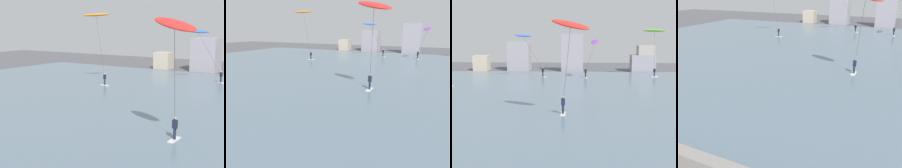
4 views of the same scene
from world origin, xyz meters
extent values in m
cube|color=slate|center=(0.00, 31.09, 0.05)|extent=(84.00, 52.00, 0.10)
cube|color=#B7A893|center=(-18.29, 59.59, 1.56)|extent=(3.00, 2.79, 3.11)
cube|color=gray|center=(-10.48, 60.30, 2.95)|extent=(4.46, 3.91, 5.89)
cube|color=gray|center=(0.62, 58.79, 3.78)|extent=(4.36, 2.04, 7.55)
cube|color=silver|center=(-16.43, 37.90, 0.13)|extent=(1.46, 0.69, 0.06)
cylinder|color=#191E33|center=(-16.43, 37.90, 0.55)|extent=(0.20, 0.20, 0.78)
cube|color=#191E33|center=(-16.43, 37.90, 1.24)|extent=(0.28, 0.37, 0.60)
sphere|color=beige|center=(-16.43, 37.90, 1.65)|extent=(0.20, 0.20, 0.20)
cylinder|color=#333333|center=(-17.39, 38.28, 5.22)|extent=(1.95, 0.78, 8.07)
ellipsoid|color=orange|center=(-18.35, 38.65, 9.40)|extent=(3.67, 2.87, 0.56)
cube|color=silver|center=(-4.26, 48.79, 0.13)|extent=(1.35, 1.25, 0.06)
cylinder|color=black|center=(-4.26, 48.79, 0.55)|extent=(0.20, 0.20, 0.78)
cube|color=black|center=(-4.26, 48.79, 1.24)|extent=(0.39, 0.40, 0.60)
sphere|color=beige|center=(-4.26, 48.79, 1.65)|extent=(0.20, 0.20, 0.20)
cylinder|color=#333333|center=(-5.81, 48.26, 4.10)|extent=(3.14, 1.08, 5.83)
ellipsoid|color=blue|center=(-7.36, 47.74, 7.16)|extent=(3.09, 2.48, 0.63)
cube|color=silver|center=(0.54, 22.44, 0.13)|extent=(0.45, 1.40, 0.06)
cylinder|color=#191E33|center=(0.54, 22.44, 0.55)|extent=(0.20, 0.20, 0.78)
cube|color=#191E33|center=(0.54, 22.44, 1.24)|extent=(0.34, 0.22, 0.60)
sphere|color=tan|center=(0.54, 22.44, 1.65)|extent=(0.20, 0.20, 0.20)
cylinder|color=#333333|center=(0.90, 21.39, 4.52)|extent=(0.74, 2.15, 6.66)
ellipsoid|color=red|center=(1.25, 20.33, 7.99)|extent=(3.54, 2.17, 1.39)
cube|color=silver|center=(3.12, 47.99, 0.13)|extent=(0.71, 1.46, 0.06)
cylinder|color=black|center=(3.12, 47.99, 0.55)|extent=(0.20, 0.20, 0.78)
cube|color=black|center=(3.12, 47.99, 1.24)|extent=(0.38, 0.28, 0.60)
sphere|color=#9E7051|center=(3.12, 47.99, 1.65)|extent=(0.20, 0.20, 0.20)
cylinder|color=#333333|center=(3.83, 47.29, 3.61)|extent=(1.45, 1.43, 4.85)
ellipsoid|color=purple|center=(4.54, 46.60, 6.18)|extent=(1.77, 3.92, 0.97)
camera|label=1|loc=(9.74, 1.31, 7.86)|focal=54.76mm
camera|label=2|loc=(6.10, 3.19, 6.10)|focal=32.37mm
camera|label=3|loc=(1.90, -5.26, 7.06)|focal=50.55mm
camera|label=4|loc=(4.53, -2.38, 8.58)|focal=38.57mm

